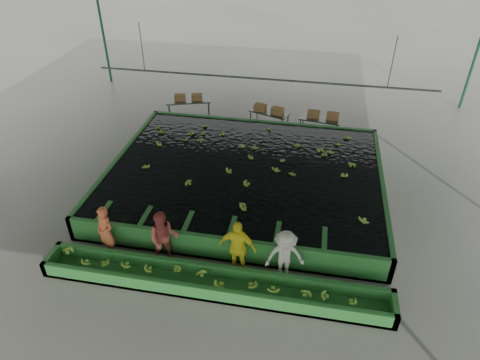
% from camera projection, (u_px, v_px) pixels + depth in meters
% --- Properties ---
extents(ground, '(80.00, 80.00, 0.00)m').
position_uv_depth(ground, '(237.00, 211.00, 15.09)').
color(ground, '#66685C').
rests_on(ground, ground).
extents(shed_roof, '(20.00, 22.00, 0.04)m').
position_uv_depth(shed_roof, '(237.00, 75.00, 12.27)').
color(shed_roof, gray).
rests_on(shed_roof, shed_posts).
extents(shed_posts, '(20.00, 22.00, 5.00)m').
position_uv_depth(shed_posts, '(237.00, 150.00, 13.68)').
color(shed_posts, '#195E35').
rests_on(shed_posts, ground).
extents(flotation_tank, '(10.00, 8.00, 0.90)m').
position_uv_depth(flotation_tank, '(245.00, 177.00, 16.05)').
color(flotation_tank, '#2A752D').
rests_on(flotation_tank, ground).
extents(tank_water, '(9.70, 7.70, 0.00)m').
position_uv_depth(tank_water, '(245.00, 168.00, 15.83)').
color(tank_water, black).
rests_on(tank_water, flotation_tank).
extents(sorting_trough, '(10.00, 1.00, 0.50)m').
position_uv_depth(sorting_trough, '(213.00, 282.00, 12.03)').
color(sorting_trough, '#2A752D').
rests_on(sorting_trough, ground).
extents(cableway_rail, '(0.08, 0.08, 14.00)m').
position_uv_depth(cableway_rail, '(261.00, 79.00, 17.46)').
color(cableway_rail, '#59605B').
rests_on(cableway_rail, shed_roof).
extents(rail_hanger_left, '(0.04, 0.04, 2.00)m').
position_uv_depth(rail_hanger_left, '(142.00, 47.00, 17.67)').
color(rail_hanger_left, '#59605B').
rests_on(rail_hanger_left, shed_roof).
extents(rail_hanger_right, '(0.04, 0.04, 2.00)m').
position_uv_depth(rail_hanger_right, '(392.00, 62.00, 16.11)').
color(rail_hanger_right, '#59605B').
rests_on(rail_hanger_right, shed_roof).
extents(worker_a, '(0.75, 0.64, 1.74)m').
position_uv_depth(worker_a, '(106.00, 232.00, 12.87)').
color(worker_a, orange).
rests_on(worker_a, ground).
extents(worker_b, '(1.06, 0.93, 1.84)m').
position_uv_depth(worker_b, '(164.00, 238.00, 12.55)').
color(worker_b, '#AB483B').
rests_on(worker_b, ground).
extents(worker_c, '(1.13, 0.53, 1.87)m').
position_uv_depth(worker_c, '(237.00, 248.00, 12.21)').
color(worker_c, '#FFF225').
rests_on(worker_c, ground).
extents(worker_d, '(1.23, 0.89, 1.71)m').
position_uv_depth(worker_d, '(285.00, 256.00, 12.04)').
color(worker_d, beige).
rests_on(worker_d, ground).
extents(packing_table_left, '(2.30, 1.48, 0.97)m').
position_uv_depth(packing_table_left, '(189.00, 109.00, 20.97)').
color(packing_table_left, '#59605B').
rests_on(packing_table_left, ground).
extents(packing_table_mid, '(1.96, 1.30, 0.83)m').
position_uv_depth(packing_table_mid, '(269.00, 120.00, 20.13)').
color(packing_table_mid, '#59605B').
rests_on(packing_table_mid, ground).
extents(packing_table_right, '(1.93, 1.01, 0.84)m').
position_uv_depth(packing_table_right, '(319.00, 127.00, 19.54)').
color(packing_table_right, '#59605B').
rests_on(packing_table_right, ground).
extents(box_stack_left, '(1.38, 0.68, 0.29)m').
position_uv_depth(box_stack_left, '(189.00, 100.00, 20.65)').
color(box_stack_left, olive).
rests_on(box_stack_left, packing_table_left).
extents(box_stack_mid, '(1.46, 0.74, 0.30)m').
position_uv_depth(box_stack_mid, '(269.00, 112.00, 19.86)').
color(box_stack_mid, olive).
rests_on(box_stack_mid, packing_table_mid).
extents(box_stack_right, '(1.42, 0.47, 0.30)m').
position_uv_depth(box_stack_right, '(323.00, 118.00, 19.31)').
color(box_stack_right, olive).
rests_on(box_stack_right, packing_table_right).
extents(floating_bananas, '(8.18, 5.58, 0.11)m').
position_uv_depth(floating_bananas, '(249.00, 157.00, 16.48)').
color(floating_bananas, '#78B231').
rests_on(floating_bananas, tank_water).
extents(trough_bananas, '(9.07, 0.60, 0.12)m').
position_uv_depth(trough_bananas, '(212.00, 279.00, 11.94)').
color(trough_bananas, '#78B231').
rests_on(trough_bananas, sorting_trough).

